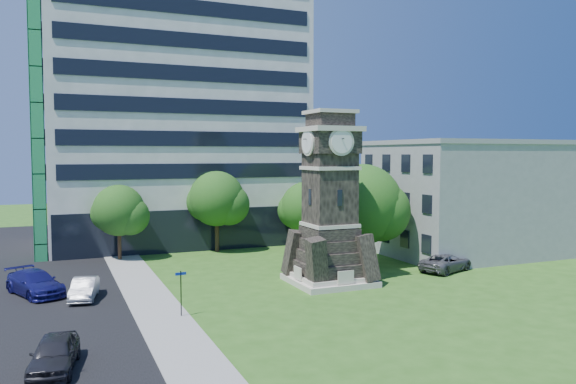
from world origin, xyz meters
name	(u,v)px	position (x,y,z in m)	size (l,w,h in m)	color
ground	(302,293)	(0.00, 0.00, 0.00)	(160.00, 160.00, 0.00)	#2B5819
sidewalk	(144,290)	(-9.50, 5.00, 0.03)	(3.00, 70.00, 0.06)	gray
street	(3,303)	(-18.00, 5.00, 0.01)	(14.00, 80.00, 0.02)	black
clock_tower	(330,209)	(3.00, 2.00, 5.28)	(5.40, 5.40, 12.22)	beige
office_tall	(173,106)	(-3.20, 25.84, 14.22)	(26.20, 15.11, 28.60)	white
office_low	(464,197)	(19.97, 8.00, 5.21)	(15.20, 12.20, 10.40)	#949799
car_street_south	(54,354)	(-15.10, -8.00, 0.74)	(1.75, 4.34, 1.48)	black
car_street_mid	(84,289)	(-13.33, 4.05, 0.67)	(1.41, 4.04, 1.33)	#9C9DA3
car_street_north	(35,283)	(-16.23, 6.35, 0.79)	(2.22, 5.45, 1.58)	navy
car_east_lot	(446,263)	(13.27, 2.08, 0.69)	(2.28, 4.95, 1.38)	#55545A
park_bench	(362,275)	(5.36, 1.45, 0.49)	(1.80, 0.48, 0.93)	black
street_sign	(181,288)	(-8.49, -2.24, 1.64)	(0.63, 0.06, 2.62)	black
tree_nw	(120,212)	(-9.75, 16.90, 4.15)	(4.89, 4.44, 6.54)	#332114
tree_nc	(217,201)	(-0.81, 17.66, 4.81)	(5.70, 5.18, 7.60)	#332114
tree_ne	(307,209)	(7.81, 16.21, 3.80)	(5.64, 5.13, 6.52)	#332114
tree_east	(363,207)	(8.48, 6.70, 4.87)	(7.27, 6.61, 8.37)	#332114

